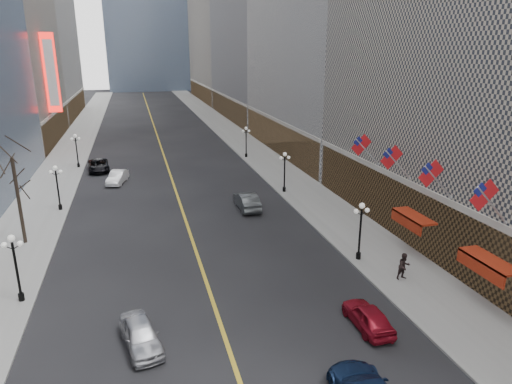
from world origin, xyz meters
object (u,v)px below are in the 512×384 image
streetlamp_east_2 (285,168)px  car_sb_far (247,201)px  streetlamp_east_1 (361,225)px  car_sb_mid (368,316)px  streetlamp_west_1 (15,261)px  car_nb_near (141,335)px  car_nb_mid (117,177)px  streetlamp_west_2 (57,183)px  car_nb_far (99,166)px  streetlamp_east_3 (246,139)px  streetlamp_west_3 (76,147)px

streetlamp_east_2 → car_sb_far: 7.15m
streetlamp_east_1 → car_sb_mid: 9.16m
streetlamp_west_1 → car_nb_near: size_ratio=1.03×
car_nb_mid → car_sb_far: 18.36m
streetlamp_west_2 → car_sb_far: 18.82m
streetlamp_west_2 → car_nb_far: size_ratio=0.81×
streetlamp_east_1 → car_nb_near: bearing=-157.9°
streetlamp_east_3 → streetlamp_west_3: same height
streetlamp_west_3 → car_sb_far: 28.82m
car_nb_near → car_nb_mid: 33.54m
streetlamp_west_2 → car_sb_far: (18.22, -4.23, -2.06)m
streetlamp_east_2 → car_sb_far: streetlamp_east_2 is taller
streetlamp_west_3 → car_sb_mid: streetlamp_west_3 is taller
streetlamp_east_3 → streetlamp_west_3: 23.60m
car_nb_far → streetlamp_west_3: bearing=132.5°
streetlamp_east_1 → streetlamp_west_3: 43.05m
streetlamp_east_2 → streetlamp_west_2: same height
streetlamp_west_3 → car_nb_far: streetlamp_west_3 is taller
streetlamp_east_1 → streetlamp_east_3: same height
streetlamp_west_3 → car_sb_mid: 48.52m
streetlamp_west_2 → streetlamp_west_3: size_ratio=1.00×
streetlamp_west_1 → car_nb_mid: streetlamp_west_1 is taller
streetlamp_east_1 → streetlamp_west_3: (-23.60, 36.00, 0.00)m
car_nb_mid → streetlamp_west_3: bearing=135.1°
streetlamp_east_2 → car_nb_near: (-16.34, -24.64, -2.15)m
streetlamp_east_1 → car_nb_mid: (-18.26, 26.85, -2.14)m
streetlamp_west_2 → car_nb_near: (7.26, -24.64, -2.15)m
streetlamp_east_3 → streetlamp_west_1: same height
streetlamp_east_1 → streetlamp_west_3: bearing=123.2°
streetlamp_west_2 → streetlamp_east_3: bearing=37.3°
car_nb_mid → car_sb_mid: bearing=-52.4°
streetlamp_east_3 → streetlamp_east_1: bearing=-90.0°
streetlamp_west_2 → car_sb_far: size_ratio=0.88×
streetlamp_east_3 → car_sb_mid: size_ratio=1.09×
streetlamp_west_3 → car_nb_far: (2.80, -2.53, -2.13)m
streetlamp_east_2 → car_sb_mid: (-3.58, -26.14, -2.19)m
car_nb_far → car_sb_mid: bearing=-73.0°
streetlamp_west_2 → car_nb_mid: size_ratio=0.98×
streetlamp_east_2 → car_nb_near: bearing=-123.5°
streetlamp_west_1 → car_nb_near: (7.26, -6.64, -2.15)m
car_nb_near → streetlamp_east_2: bearing=44.6°
streetlamp_east_2 → streetlamp_east_3: size_ratio=1.00×
streetlamp_west_1 → car_nb_mid: bearing=78.8°
car_nb_near → car_nb_mid: size_ratio=0.95×
streetlamp_east_1 → streetlamp_west_2: bearing=142.7°
car_sb_far → streetlamp_east_1: bearing=111.2°
streetlamp_west_1 → streetlamp_west_3: 36.00m
streetlamp_east_2 → streetlamp_east_3: same height
car_sb_mid → car_nb_mid: bearing=-67.4°
streetlamp_east_2 → car_sb_far: size_ratio=0.88×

